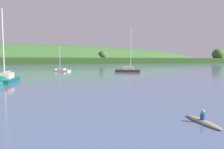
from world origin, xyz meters
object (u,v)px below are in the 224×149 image
canoe_with_paddler (203,121)px  mooring_buoy_foreground (8,90)px  sailboat_far_left (5,82)px  sailboat_near_mooring (60,71)px  sailboat_midwater_white (131,71)px

canoe_with_paddler → mooring_buoy_foreground: (-15.24, 19.96, -0.10)m
sailboat_far_left → sailboat_near_mooring: bearing=167.7°
sailboat_far_left → canoe_with_paddler: size_ratio=4.22×
canoe_with_paddler → sailboat_midwater_white: bearing=164.8°
sailboat_midwater_white → mooring_buoy_foreground: size_ratio=29.02×
sailboat_midwater_white → sailboat_far_left: 41.72m
canoe_with_paddler → mooring_buoy_foreground: size_ratio=6.15×
sailboat_midwater_white → sailboat_far_left: size_ratio=1.12×
canoe_with_paddler → mooring_buoy_foreground: 25.11m
mooring_buoy_foreground → canoe_with_paddler: bearing=-52.6°
sailboat_far_left → mooring_buoy_foreground: bearing=18.8°
sailboat_midwater_white → mooring_buoy_foreground: bearing=-108.6°
sailboat_near_mooring → mooring_buoy_foreground: (-9.80, -43.96, -0.08)m
sailboat_near_mooring → sailboat_far_left: sailboat_far_left is taller
sailboat_midwater_white → canoe_with_paddler: size_ratio=4.72×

